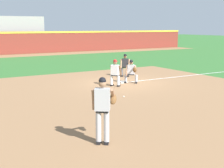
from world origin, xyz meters
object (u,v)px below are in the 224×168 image
at_px(pitcher, 103,106).
at_px(baserunner, 115,72).
at_px(first_baseman, 131,70).
at_px(baseball, 124,97).
at_px(first_base_bag, 123,82).
at_px(umpire, 125,64).

xyz_separation_m(pitcher, baserunner, (4.60, 6.98, -0.27)).
bearing_deg(baserunner, first_baseman, 13.19).
height_order(baseball, first_baseman, first_baseman).
xyz_separation_m(first_base_bag, baserunner, (-0.90, -0.66, 0.75)).
distance_m(pitcher, baserunner, 8.36).
bearing_deg(baserunner, pitcher, -123.40).
relative_size(baseball, baserunner, 0.05).
distance_m(first_base_bag, first_baseman, 0.86).
xyz_separation_m(pitcher, first_baseman, (5.85, 7.27, -0.33)).
relative_size(first_baseman, baserunner, 0.92).
height_order(pitcher, umpire, pitcher).
xyz_separation_m(first_base_bag, umpire, (1.35, 1.81, 0.75)).
xyz_separation_m(first_base_bag, baseball, (-1.94, -3.14, -0.01)).
xyz_separation_m(first_baseman, umpire, (1.00, 2.18, 0.06)).
relative_size(baseball, first_baseman, 0.06).
height_order(first_base_bag, umpire, umpire).
distance_m(first_baseman, baserunner, 1.29).
height_order(baseball, umpire, umpire).
relative_size(first_baseman, umpire, 0.92).
bearing_deg(umpire, first_base_bag, -126.64).
bearing_deg(first_base_bag, baseball, -121.77).
relative_size(pitcher, umpire, 1.27).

